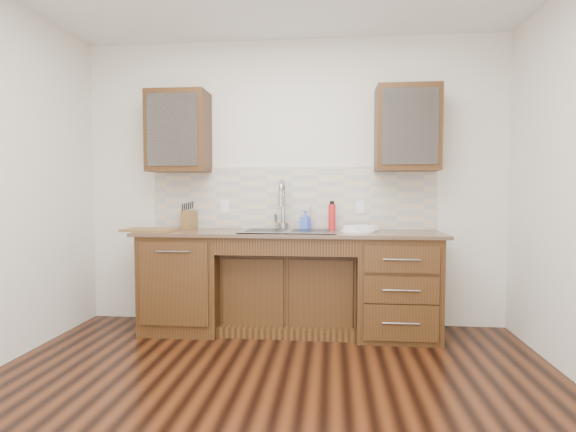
# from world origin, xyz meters

# --- Properties ---
(ground) EXTENTS (4.00, 3.50, 0.10)m
(ground) POSITION_xyz_m (0.00, 0.00, -0.05)
(ground) COLOR #421D0C
(wall_back) EXTENTS (4.00, 0.10, 2.70)m
(wall_back) POSITION_xyz_m (0.00, 1.80, 1.35)
(wall_back) COLOR silver
(wall_back) RESTS_ON ground
(wall_front) EXTENTS (4.00, 0.10, 2.70)m
(wall_front) POSITION_xyz_m (0.00, -1.80, 1.35)
(wall_front) COLOR silver
(wall_front) RESTS_ON ground
(base_cabinet_left) EXTENTS (0.70, 0.62, 0.88)m
(base_cabinet_left) POSITION_xyz_m (-0.95, 1.44, 0.44)
(base_cabinet_left) COLOR #593014
(base_cabinet_left) RESTS_ON ground
(base_cabinet_center) EXTENTS (1.20, 0.44, 0.70)m
(base_cabinet_center) POSITION_xyz_m (0.00, 1.53, 0.35)
(base_cabinet_center) COLOR #593014
(base_cabinet_center) RESTS_ON ground
(base_cabinet_right) EXTENTS (0.70, 0.62, 0.88)m
(base_cabinet_right) POSITION_xyz_m (0.95, 1.44, 0.44)
(base_cabinet_right) COLOR #593014
(base_cabinet_right) RESTS_ON ground
(countertop) EXTENTS (2.70, 0.65, 0.03)m
(countertop) POSITION_xyz_m (0.00, 1.43, 0.90)
(countertop) COLOR #84705B
(countertop) RESTS_ON base_cabinet_left
(backsplash) EXTENTS (2.70, 0.02, 0.59)m
(backsplash) POSITION_xyz_m (0.00, 1.74, 1.21)
(backsplash) COLOR beige
(backsplash) RESTS_ON wall_back
(sink) EXTENTS (0.84, 0.46, 0.19)m
(sink) POSITION_xyz_m (0.00, 1.41, 0.83)
(sink) COLOR #9E9EA5
(sink) RESTS_ON countertop
(faucet) EXTENTS (0.04, 0.04, 0.40)m
(faucet) POSITION_xyz_m (-0.07, 1.64, 1.11)
(faucet) COLOR #999993
(faucet) RESTS_ON countertop
(filter_tap) EXTENTS (0.02, 0.02, 0.24)m
(filter_tap) POSITION_xyz_m (0.18, 1.65, 1.03)
(filter_tap) COLOR #999993
(filter_tap) RESTS_ON countertop
(upper_cabinet_left) EXTENTS (0.55, 0.34, 0.75)m
(upper_cabinet_left) POSITION_xyz_m (-1.05, 1.58, 1.83)
(upper_cabinet_left) COLOR #593014
(upper_cabinet_left) RESTS_ON wall_back
(upper_cabinet_right) EXTENTS (0.55, 0.34, 0.75)m
(upper_cabinet_right) POSITION_xyz_m (1.05, 1.58, 1.83)
(upper_cabinet_right) COLOR #593014
(upper_cabinet_right) RESTS_ON wall_back
(outlet_left) EXTENTS (0.08, 0.01, 0.12)m
(outlet_left) POSITION_xyz_m (-0.65, 1.73, 1.12)
(outlet_left) COLOR white
(outlet_left) RESTS_ON backsplash
(outlet_right) EXTENTS (0.08, 0.01, 0.12)m
(outlet_right) POSITION_xyz_m (0.65, 1.73, 1.12)
(outlet_right) COLOR white
(outlet_right) RESTS_ON backsplash
(soap_bottle) EXTENTS (0.11, 0.11, 0.18)m
(soap_bottle) POSITION_xyz_m (0.14, 1.63, 1.00)
(soap_bottle) COLOR #4466F2
(soap_bottle) RESTS_ON countertop
(water_bottle) EXTENTS (0.07, 0.07, 0.24)m
(water_bottle) POSITION_xyz_m (0.39, 1.64, 1.03)
(water_bottle) COLOR red
(water_bottle) RESTS_ON countertop
(plate) EXTENTS (0.40, 0.40, 0.02)m
(plate) POSITION_xyz_m (0.61, 1.41, 0.92)
(plate) COLOR silver
(plate) RESTS_ON countertop
(dish_towel) EXTENTS (0.31, 0.29, 0.04)m
(dish_towel) POSITION_xyz_m (0.64, 1.47, 0.95)
(dish_towel) COLOR white
(dish_towel) RESTS_ON plate
(knife_block) EXTENTS (0.13, 0.17, 0.17)m
(knife_block) POSITION_xyz_m (-0.98, 1.64, 1.00)
(knife_block) COLOR #9E6E44
(knife_block) RESTS_ON countertop
(cutting_board) EXTENTS (0.47, 0.35, 0.02)m
(cutting_board) POSITION_xyz_m (-1.26, 1.37, 0.92)
(cutting_board) COLOR #A16747
(cutting_board) RESTS_ON countertop
(cup_left_a) EXTENTS (0.16, 0.16, 0.10)m
(cup_left_a) POSITION_xyz_m (-1.10, 1.58, 1.77)
(cup_left_a) COLOR white
(cup_left_a) RESTS_ON upper_cabinet_left
(cup_left_b) EXTENTS (0.11, 0.11, 0.09)m
(cup_left_b) POSITION_xyz_m (-0.99, 1.58, 1.77)
(cup_left_b) COLOR silver
(cup_left_b) RESTS_ON upper_cabinet_left
(cup_right_a) EXTENTS (0.14, 0.14, 0.09)m
(cup_right_a) POSITION_xyz_m (1.00, 1.58, 1.77)
(cup_right_a) COLOR white
(cup_right_a) RESTS_ON upper_cabinet_right
(cup_right_b) EXTENTS (0.10, 0.10, 0.09)m
(cup_right_b) POSITION_xyz_m (1.15, 1.58, 1.77)
(cup_right_b) COLOR white
(cup_right_b) RESTS_ON upper_cabinet_right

